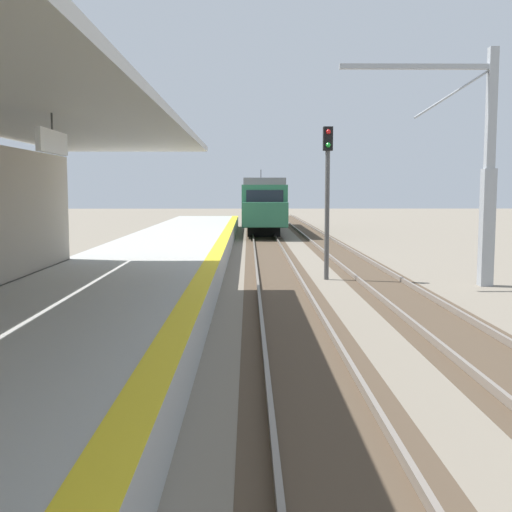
{
  "coord_description": "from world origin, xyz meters",
  "views": [
    {
      "loc": [
        0.88,
        1.89,
        3.06
      ],
      "look_at": [
        0.99,
        11.22,
        2.1
      ],
      "focal_mm": 44.71,
      "sensor_mm": 36.0,
      "label": 1
    }
  ],
  "objects": [
    {
      "name": "approaching_train",
      "position": [
        1.9,
        50.47,
        2.18
      ],
      "size": [
        2.93,
        19.6,
        4.76
      ],
      "color": "#286647",
      "rests_on": "ground"
    },
    {
      "name": "catenary_pylon_far_side",
      "position": [
        8.21,
        22.14,
        3.6
      ],
      "size": [
        5.0,
        0.4,
        7.5
      ],
      "color": "#9EA3A8",
      "rests_on": "ground"
    },
    {
      "name": "track_pair_nearest_platform",
      "position": [
        1.9,
        20.0,
        0.05
      ],
      "size": [
        2.34,
        120.0,
        0.16
      ],
      "color": "#4C3D2D",
      "rests_on": "ground"
    },
    {
      "name": "station_platform",
      "position": [
        -2.5,
        16.0,
        0.45
      ],
      "size": [
        5.0,
        80.0,
        0.91
      ],
      "color": "#A8A8A3",
      "rests_on": "ground"
    },
    {
      "name": "rail_signal_post",
      "position": [
        3.57,
        23.63,
        3.19
      ],
      "size": [
        0.32,
        0.34,
        5.2
      ],
      "color": "#4C4C4C",
      "rests_on": "ground"
    },
    {
      "name": "track_pair_middle",
      "position": [
        5.3,
        20.0,
        0.05
      ],
      "size": [
        2.34,
        120.0,
        0.16
      ],
      "color": "#4C3D2D",
      "rests_on": "ground"
    }
  ]
}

